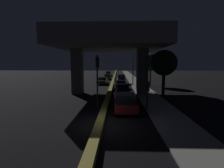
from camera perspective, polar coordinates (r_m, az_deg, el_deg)
ground_plane at (r=12.65m, az=-3.72°, el=-13.06°), size 200.00×200.00×0.00m
median_divider at (r=47.04m, az=0.53°, el=1.67°), size 0.54×126.00×0.43m
sidewalk_right at (r=40.27m, az=7.71°, el=0.55°), size 2.93×126.00×0.12m
elevated_overpass at (r=24.87m, az=-0.82°, el=13.22°), size 14.17×13.53×9.38m
traffic_light_left_of_median at (r=15.93m, az=-4.80°, el=3.67°), size 0.30×0.49×5.06m
traffic_light_right_of_median at (r=16.03m, az=11.51°, el=3.64°), size 0.30×0.49×5.08m
street_lamp at (r=34.84m, az=6.46°, el=7.83°), size 2.19×0.32×8.60m
car_dark_red_lead at (r=15.66m, az=4.34°, el=-6.00°), size 2.12×4.11×1.62m
car_black_second at (r=23.93m, az=3.60°, el=-1.78°), size 1.84×4.04×1.54m
car_dark_blue_third at (r=30.66m, az=2.93°, el=0.02°), size 1.96×4.45×1.41m
car_white_fourth at (r=37.43m, az=3.07°, el=1.65°), size 1.83×4.49×1.97m
car_dark_green_lead_oncoming at (r=36.74m, az=-3.07°, el=1.06°), size 2.20×4.83×1.45m
car_dark_green_second_oncoming at (r=47.53m, az=-1.52°, el=2.37°), size 1.90×4.03×1.45m
car_silver_third_oncoming at (r=60.23m, az=-1.14°, el=3.38°), size 2.02×4.45×1.69m
motorcycle_red_filtering_near at (r=17.82m, az=1.21°, el=-5.14°), size 0.33×1.78×1.48m
motorcycle_blue_filtering_mid at (r=26.61m, az=0.98°, el=-1.24°), size 0.34×1.73×1.47m
motorcycle_black_filtering_far at (r=32.69m, az=1.11°, el=0.16°), size 0.33×1.71×1.37m
pedestrian_on_sidewalk at (r=26.37m, az=11.85°, el=-0.83°), size 0.38×0.38×1.60m
roadside_tree_kerbside_near at (r=22.78m, az=16.65°, el=6.53°), size 3.21×3.21×5.99m
roadside_tree_kerbside_mid at (r=34.82m, az=12.48°, el=6.97°), size 3.47×3.47×6.33m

